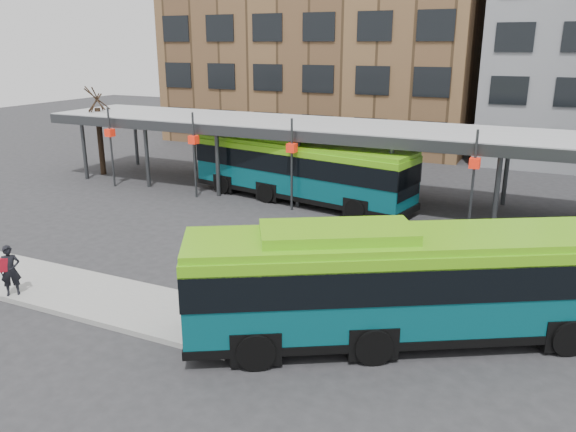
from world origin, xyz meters
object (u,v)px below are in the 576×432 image
(bus_rear, at_px, (299,168))
(pedestrian, at_px, (10,270))
(bus_front, at_px, (407,281))
(tree, at_px, (100,138))

(bus_rear, xyz_separation_m, pedestrian, (-3.67, -15.70, -0.79))
(bus_front, height_order, pedestrian, bus_front)
(bus_front, bearing_deg, pedestrian, 163.50)
(bus_rear, bearing_deg, pedestrian, -92.16)
(tree, height_order, bus_rear, tree)
(bus_rear, relative_size, pedestrian, 7.51)
(bus_front, distance_m, pedestrian, 13.14)
(pedestrian, bearing_deg, tree, 77.58)
(tree, bearing_deg, pedestrian, -56.00)
(bus_front, xyz_separation_m, pedestrian, (-12.75, -3.06, -0.77))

